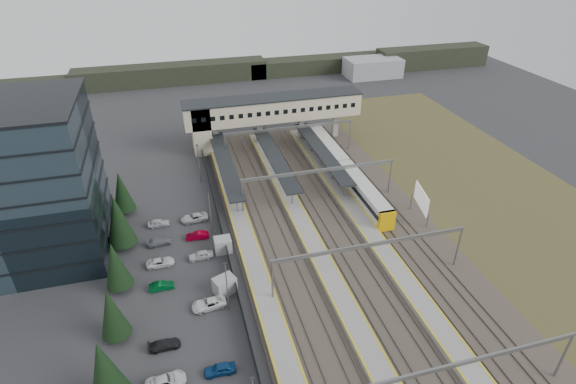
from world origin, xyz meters
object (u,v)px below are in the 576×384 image
object	(u,v)px
office_building	(6,186)
billboard	(421,199)
relay_cabin_near	(225,285)
train	(344,169)
footbridge	(261,112)
relay_cabin_far	(223,245)

from	to	relation	value
office_building	billboard	xyz separation A→B (m)	(63.18, -7.26, -8.26)
office_building	billboard	world-z (taller)	office_building
relay_cabin_near	train	distance (m)	38.43
footbridge	train	distance (m)	24.28
office_building	billboard	bearing A→B (deg)	-6.55
relay_cabin_far	train	bearing A→B (deg)	32.58
relay_cabin_near	relay_cabin_far	size ratio (longest dim) A/B	1.34
footbridge	office_building	bearing A→B (deg)	-145.53
relay_cabin_far	office_building	bearing A→B (deg)	165.97
relay_cabin_far	relay_cabin_near	bearing A→B (deg)	-96.79
relay_cabin_far	billboard	xyz separation A→B (m)	(34.08, 0.02, 2.74)
office_building	footbridge	xyz separation A→B (m)	(43.70, 30.00, -4.26)
office_building	relay_cabin_far	world-z (taller)	office_building
train	billboard	bearing A→B (deg)	-67.30
relay_cabin_near	billboard	size ratio (longest dim) A/B	0.54
footbridge	relay_cabin_near	bearing A→B (deg)	-108.68
relay_cabin_near	footbridge	distance (m)	49.45
billboard	relay_cabin_near	bearing A→B (deg)	-165.41
office_building	relay_cabin_near	size ratio (longest dim) A/B	6.92
relay_cabin_far	footbridge	xyz separation A→B (m)	(14.60, 37.27, 6.73)
office_building	relay_cabin_far	xyz separation A→B (m)	(29.10, -7.27, -11.00)
footbridge	train	size ratio (longest dim) A/B	1.03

